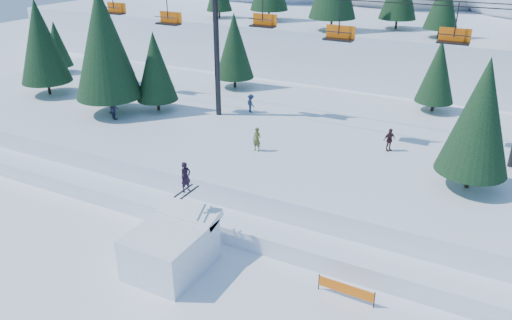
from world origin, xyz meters
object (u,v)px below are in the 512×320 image
at_px(jump_kicker, 172,246).
at_px(banner_near, 346,289).
at_px(chairlift, 337,42).
at_px(banner_far, 414,286).

bearing_deg(jump_kicker, banner_near, 11.38).
bearing_deg(chairlift, banner_far, -54.89).
height_order(jump_kicker, banner_far, jump_kicker).
height_order(jump_kicker, chairlift, chairlift).
bearing_deg(banner_far, jump_kicker, -163.41).
height_order(jump_kicker, banner_near, jump_kicker).
xyz_separation_m(chairlift, banner_near, (6.01, -14.32, -8.78)).
relative_size(chairlift, banner_near, 16.19).
bearing_deg(banner_far, chairlift, 125.11).
distance_m(chairlift, banner_far, 17.73).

